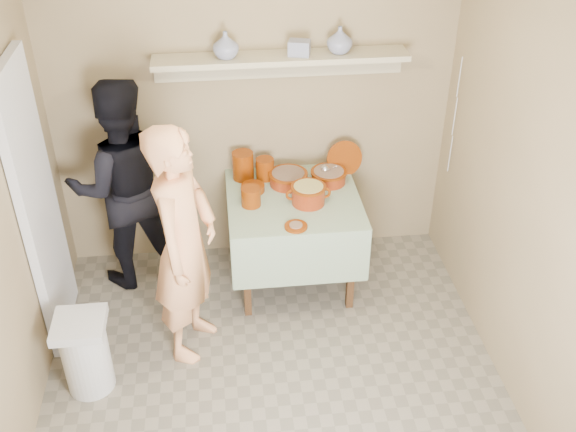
{
  "coord_description": "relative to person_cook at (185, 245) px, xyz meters",
  "views": [
    {
      "loc": [
        -0.26,
        -2.89,
        3.38
      ],
      "look_at": [
        0.15,
        0.75,
        0.95
      ],
      "focal_mm": 42.0,
      "sensor_mm": 36.0,
      "label": 1
    }
  ],
  "objects": [
    {
      "name": "tile_panel",
      "position": [
        -0.93,
        0.3,
        0.16
      ],
      "size": [
        0.06,
        0.7,
        2.0
      ],
      "primitive_type": "cube",
      "color": "silver",
      "rests_on": "ground"
    },
    {
      "name": "trash_bin",
      "position": [
        -0.67,
        -0.33,
        -0.56
      ],
      "size": [
        0.32,
        0.32,
        0.56
      ],
      "color": "silver",
      "rests_on": "ground"
    },
    {
      "name": "vase_right",
      "position": [
        1.14,
        0.98,
        0.97
      ],
      "size": [
        0.2,
        0.2,
        0.19
      ],
      "primitive_type": "imported",
      "rotation": [
        0.0,
        0.0,
        0.13
      ],
      "color": "navy",
      "rests_on": "wall_shelf"
    },
    {
      "name": "front_plate",
      "position": [
        0.75,
        0.24,
        -0.07
      ],
      "size": [
        0.16,
        0.16,
        0.03
      ],
      "color": "#652304",
      "rests_on": "serving_table"
    },
    {
      "name": "vase_left",
      "position": [
        0.35,
        0.96,
        0.97
      ],
      "size": [
        0.25,
        0.25,
        0.19
      ],
      "primitive_type": "imported",
      "rotation": [
        0.0,
        0.0,
        0.76
      ],
      "color": "navy",
      "rests_on": "wall_shelf"
    },
    {
      "name": "cazuela_meat_b",
      "position": [
        1.07,
        0.82,
        -0.02
      ],
      "size": [
        0.28,
        0.28,
        0.1
      ],
      "color": "maroon",
      "rests_on": "serving_table"
    },
    {
      "name": "bowl_stack",
      "position": [
        0.46,
        0.56,
        -0.01
      ],
      "size": [
        0.14,
        0.14,
        0.14
      ],
      "primitive_type": "cylinder",
      "color": "#652304",
      "rests_on": "serving_table"
    },
    {
      "name": "cazuela_rice",
      "position": [
        0.87,
        0.54,
        0.0
      ],
      "size": [
        0.33,
        0.25,
        0.14
      ],
      "color": "maroon",
      "rests_on": "serving_table"
    },
    {
      "name": "serving_table",
      "position": [
        0.78,
        0.63,
        -0.2
      ],
      "size": [
        0.97,
        0.97,
        0.76
      ],
      "color": "#4C2D16",
      "rests_on": "ground"
    },
    {
      "name": "plate_stack_b",
      "position": [
        0.59,
        0.93,
        -0.0
      ],
      "size": [
        0.14,
        0.14,
        0.17
      ],
      "primitive_type": "cylinder",
      "color": "#652304",
      "rests_on": "serving_table"
    },
    {
      "name": "empty_bowl",
      "position": [
        0.49,
        0.75,
        -0.06
      ],
      "size": [
        0.17,
        0.17,
        0.05
      ],
      "primitive_type": "cylinder",
      "color": "#652304",
      "rests_on": "serving_table"
    },
    {
      "name": "person_cook",
      "position": [
        0.0,
        0.0,
        0.0
      ],
      "size": [
        0.59,
        0.72,
        1.69
      ],
      "primitive_type": "imported",
      "rotation": [
        0.0,
        0.0,
        1.22
      ],
      "color": "#F3A169",
      "rests_on": "ground"
    },
    {
      "name": "person_helper",
      "position": [
        -0.46,
        0.83,
        -0.02
      ],
      "size": [
        0.92,
        0.78,
        1.66
      ],
      "primitive_type": "imported",
      "rotation": [
        0.0,
        0.0,
        -2.94
      ],
      "color": "black",
      "rests_on": "ground"
    },
    {
      "name": "wall_shelf",
      "position": [
        0.73,
        1.01,
        0.83
      ],
      "size": [
        1.8,
        0.25,
        0.21
      ],
      "color": "tan",
      "rests_on": "room_shell"
    },
    {
      "name": "cazuela_meat_a",
      "position": [
        0.76,
        0.82,
        -0.02
      ],
      "size": [
        0.3,
        0.3,
        0.1
      ],
      "color": "maroon",
      "rests_on": "serving_table"
    },
    {
      "name": "ceramic_box",
      "position": [
        0.85,
        0.96,
        0.93
      ],
      "size": [
        0.17,
        0.14,
        0.11
      ],
      "primitive_type": "cube",
      "rotation": [
        0.0,
        0.0,
        -0.27
      ],
      "color": "navy",
      "rests_on": "wall_shelf"
    },
    {
      "name": "propped_lid",
      "position": [
        1.21,
        0.96,
        0.04
      ],
      "size": [
        0.29,
        0.13,
        0.27
      ],
      "primitive_type": "cylinder",
      "rotation": [
        1.29,
        0.0,
        0.1
      ],
      "color": "#652304",
      "rests_on": "serving_table"
    },
    {
      "name": "ground",
      "position": [
        0.53,
        -0.65,
        -0.84
      ],
      "size": [
        3.5,
        3.5,
        0.0
      ],
      "primitive_type": "plane",
      "color": "#756D5C",
      "rests_on": "ground"
    },
    {
      "name": "plate_stack_a",
      "position": [
        0.43,
        0.95,
        0.03
      ],
      "size": [
        0.16,
        0.16,
        0.22
      ],
      "primitive_type": "cylinder",
      "color": "#652304",
      "rests_on": "serving_table"
    },
    {
      "name": "electrical_cord",
      "position": [
        2.0,
        0.83,
        0.41
      ],
      "size": [
        0.01,
        0.05,
        0.9
      ],
      "color": "silver",
      "rests_on": "wall_shelf"
    },
    {
      "name": "ladle",
      "position": [
        1.04,
        0.82,
        0.03
      ],
      "size": [
        0.08,
        0.26,
        0.19
      ],
      "color": "silver",
      "rests_on": "cazuela_meat_b"
    },
    {
      "name": "room_shell",
      "position": [
        0.53,
        -0.65,
        0.77
      ],
      "size": [
        3.04,
        3.54,
        2.62
      ],
      "color": "#927D59",
      "rests_on": "ground"
    }
  ]
}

